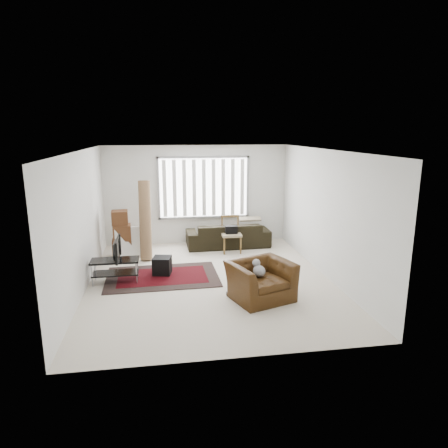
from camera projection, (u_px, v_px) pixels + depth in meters
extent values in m
plane|color=beige|center=(210.00, 280.00, 8.42)|extent=(6.00, 6.00, 0.00)
cube|color=white|center=(209.00, 150.00, 7.80)|extent=(5.00, 6.00, 0.02)
cube|color=silver|center=(197.00, 195.00, 10.99)|extent=(5.00, 0.02, 2.70)
cube|color=silver|center=(237.00, 266.00, 5.22)|extent=(5.00, 0.02, 2.70)
cube|color=silver|center=(82.00, 222.00, 7.73)|extent=(0.02, 6.00, 2.70)
cube|color=silver|center=(326.00, 214.00, 8.49)|extent=(0.02, 6.00, 2.70)
cube|color=white|center=(204.00, 188.00, 10.96)|extent=(2.40, 0.01, 1.60)
cube|color=gray|center=(204.00, 188.00, 10.94)|extent=(2.52, 0.06, 1.72)
cube|color=white|center=(204.00, 188.00, 10.90)|extent=(2.40, 0.02, 1.55)
cube|color=black|center=(163.00, 277.00, 8.59)|extent=(2.41, 1.64, 0.02)
cube|color=#41050B|center=(163.00, 276.00, 8.58)|extent=(1.90, 1.13, 0.00)
cube|color=black|center=(115.00, 261.00, 8.21)|extent=(0.98, 0.44, 0.04)
cube|color=black|center=(116.00, 273.00, 8.27)|extent=(0.94, 0.41, 0.03)
cylinder|color=#B2B2B7|center=(92.00, 275.00, 8.02)|extent=(0.03, 0.03, 0.49)
cylinder|color=#B2B2B7|center=(137.00, 273.00, 8.15)|extent=(0.03, 0.03, 0.49)
cylinder|color=#B2B2B7|center=(95.00, 269.00, 8.38)|extent=(0.03, 0.03, 0.49)
cylinder|color=#B2B2B7|center=(138.00, 267.00, 8.51)|extent=(0.03, 0.03, 0.49)
imported|color=black|center=(114.00, 249.00, 8.16)|extent=(0.10, 0.79, 0.45)
cube|color=black|center=(162.00, 265.00, 8.70)|extent=(0.44, 0.44, 0.38)
cube|color=#57331B|center=(122.00, 248.00, 9.98)|extent=(0.50, 0.46, 0.43)
cube|color=#57331B|center=(122.00, 232.00, 9.86)|extent=(0.45, 0.41, 0.39)
cube|color=#57331B|center=(120.00, 218.00, 9.82)|extent=(0.41, 0.41, 0.34)
cube|color=silver|center=(128.00, 243.00, 9.80)|extent=(0.63, 0.29, 0.78)
cylinder|color=brown|center=(145.00, 220.00, 9.65)|extent=(0.30, 0.64, 1.93)
imported|color=black|center=(228.00, 231.00, 10.80)|extent=(2.24, 1.01, 0.86)
cube|color=#837556|center=(231.00, 234.00, 10.28)|extent=(0.51, 0.51, 0.06)
cylinder|color=brown|center=(224.00, 246.00, 10.11)|extent=(0.04, 0.04, 0.47)
cylinder|color=brown|center=(241.00, 245.00, 10.16)|extent=(0.04, 0.04, 0.47)
cylinder|color=brown|center=(222.00, 241.00, 10.51)|extent=(0.04, 0.04, 0.47)
cylinder|color=brown|center=(238.00, 241.00, 10.57)|extent=(0.04, 0.04, 0.47)
cube|color=brown|center=(230.00, 216.00, 10.40)|extent=(0.48, 0.05, 0.06)
cube|color=brown|center=(222.00, 224.00, 10.42)|extent=(0.05, 0.05, 0.47)
cube|color=brown|center=(238.00, 223.00, 10.47)|extent=(0.05, 0.05, 0.47)
cube|color=black|center=(231.00, 230.00, 10.25)|extent=(0.31, 0.18, 0.20)
imported|color=#3C220C|center=(261.00, 278.00, 7.41)|extent=(1.35, 1.26, 0.81)
ellipsoid|color=#59595B|center=(261.00, 272.00, 7.38)|extent=(0.31, 0.35, 0.20)
sphere|color=#59595B|center=(256.00, 263.00, 7.48)|extent=(0.15, 0.15, 0.15)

